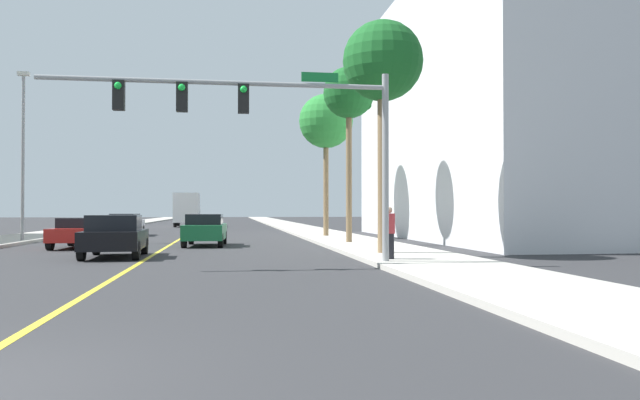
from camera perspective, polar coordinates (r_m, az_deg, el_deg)
The scene contains 16 objects.
ground at distance 48.13m, azimuth -11.90°, elevation -2.92°, with size 192.00×192.00×0.00m, color #2D2D30.
sidewalk_left at distance 49.45m, azimuth -22.26°, elevation -2.73°, with size 3.76×168.00×0.15m, color #B2ADA3.
sidewalk_right at distance 48.44m, azimuth -1.33°, elevation -2.84°, with size 3.76×168.00×0.15m, color #B2ADA3.
lane_marking_center at distance 48.13m, azimuth -11.90°, elevation -2.91°, with size 0.16×144.00×0.01m, color yellow.
building_right_near at distance 38.58m, azimuth 20.44°, elevation 7.54°, with size 16.85×24.31×14.65m, color silver.
traffic_signal_mast at distance 17.82m, azimuth -4.97°, elevation 7.79°, with size 10.04×0.36×5.60m.
street_lamp at distance 34.11m, azimuth -26.19°, elevation 4.47°, with size 0.56×0.28×8.52m.
palm_near at distance 22.39m, azimuth 5.93°, elevation 12.54°, with size 2.89×2.89×8.34m.
palm_mid at distance 29.38m, azimuth 2.74°, elevation 9.82°, with size 2.46×2.46×8.38m.
palm_far at distance 36.37m, azimuth 0.57°, elevation 7.33°, with size 3.23×3.23×8.44m.
car_black at distance 22.53m, azimuth -18.75°, elevation -3.23°, with size 2.07×3.92×1.50m.
car_silver at distance 41.04m, azimuth -17.85°, elevation -2.17°, with size 1.85×4.48×1.43m.
car_green at distance 28.63m, azimuth -10.77°, elevation -2.76°, with size 1.99×4.06×1.48m.
car_red at distance 28.77m, azimuth -21.69°, elevation -2.82°, with size 1.87×4.25×1.33m.
delivery_truck at distance 62.32m, azimuth -12.40°, elevation -0.85°, with size 2.54×7.37×3.33m.
pedestrian at distance 19.02m, azimuth 6.51°, elevation -3.09°, with size 0.38×0.38×1.63m.
Camera 1 is at (2.78, -6.02, 1.68)m, focal length 33.97 mm.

